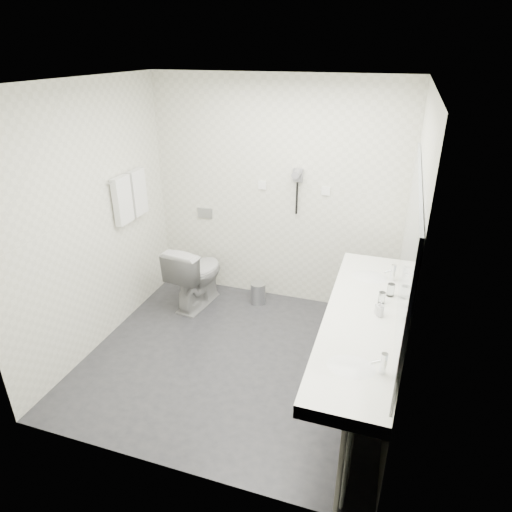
% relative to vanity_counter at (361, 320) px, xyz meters
% --- Properties ---
extents(floor, '(2.80, 2.80, 0.00)m').
position_rel_vanity_counter_xyz_m(floor, '(-1.12, 0.20, -0.80)').
color(floor, '#2B2B30').
rests_on(floor, ground).
extents(ceiling, '(2.80, 2.80, 0.00)m').
position_rel_vanity_counter_xyz_m(ceiling, '(-1.12, 0.20, 1.70)').
color(ceiling, white).
rests_on(ceiling, wall_back).
extents(wall_back, '(2.80, 0.00, 2.80)m').
position_rel_vanity_counter_xyz_m(wall_back, '(-1.12, 1.50, 0.45)').
color(wall_back, white).
rests_on(wall_back, floor).
extents(wall_front, '(2.80, 0.00, 2.80)m').
position_rel_vanity_counter_xyz_m(wall_front, '(-1.12, -1.10, 0.45)').
color(wall_front, white).
rests_on(wall_front, floor).
extents(wall_left, '(0.00, 2.60, 2.60)m').
position_rel_vanity_counter_xyz_m(wall_left, '(-2.52, 0.20, 0.45)').
color(wall_left, white).
rests_on(wall_left, floor).
extents(wall_right, '(0.00, 2.60, 2.60)m').
position_rel_vanity_counter_xyz_m(wall_right, '(0.27, 0.20, 0.45)').
color(wall_right, white).
rests_on(wall_right, floor).
extents(vanity_counter, '(0.55, 2.20, 0.10)m').
position_rel_vanity_counter_xyz_m(vanity_counter, '(0.00, 0.00, 0.00)').
color(vanity_counter, white).
rests_on(vanity_counter, floor).
extents(vanity_panel, '(0.03, 2.15, 0.75)m').
position_rel_vanity_counter_xyz_m(vanity_panel, '(0.02, 0.00, -0.42)').
color(vanity_panel, gray).
rests_on(vanity_panel, floor).
extents(vanity_post_near, '(0.06, 0.06, 0.75)m').
position_rel_vanity_counter_xyz_m(vanity_post_near, '(0.05, -1.04, -0.42)').
color(vanity_post_near, silver).
rests_on(vanity_post_near, floor).
extents(vanity_post_far, '(0.06, 0.06, 0.75)m').
position_rel_vanity_counter_xyz_m(vanity_post_far, '(0.05, 1.04, -0.42)').
color(vanity_post_far, silver).
rests_on(vanity_post_far, floor).
extents(mirror, '(0.02, 2.20, 1.05)m').
position_rel_vanity_counter_xyz_m(mirror, '(0.26, 0.00, 0.65)').
color(mirror, '#B2BCC6').
rests_on(mirror, wall_right).
extents(basin_near, '(0.40, 0.31, 0.05)m').
position_rel_vanity_counter_xyz_m(basin_near, '(0.00, -0.65, 0.04)').
color(basin_near, white).
rests_on(basin_near, vanity_counter).
extents(basin_far, '(0.40, 0.31, 0.05)m').
position_rel_vanity_counter_xyz_m(basin_far, '(0.00, 0.65, 0.04)').
color(basin_far, white).
rests_on(basin_far, vanity_counter).
extents(faucet_near, '(0.04, 0.04, 0.15)m').
position_rel_vanity_counter_xyz_m(faucet_near, '(0.19, -0.65, 0.12)').
color(faucet_near, silver).
rests_on(faucet_near, vanity_counter).
extents(faucet_far, '(0.04, 0.04, 0.15)m').
position_rel_vanity_counter_xyz_m(faucet_far, '(0.19, 0.65, 0.12)').
color(faucet_far, silver).
rests_on(faucet_far, vanity_counter).
extents(soap_bottle_a, '(0.07, 0.07, 0.12)m').
position_rel_vanity_counter_xyz_m(soap_bottle_a, '(0.12, 0.04, 0.11)').
color(soap_bottle_a, beige).
rests_on(soap_bottle_a, vanity_counter).
extents(soap_bottle_c, '(0.06, 0.06, 0.11)m').
position_rel_vanity_counter_xyz_m(soap_bottle_c, '(0.13, 0.01, 0.11)').
color(soap_bottle_c, beige).
rests_on(soap_bottle_c, vanity_counter).
extents(glass_left, '(0.07, 0.07, 0.10)m').
position_rel_vanity_counter_xyz_m(glass_left, '(0.13, 0.22, 0.10)').
color(glass_left, silver).
rests_on(glass_left, vanity_counter).
extents(glass_right, '(0.07, 0.07, 0.11)m').
position_rel_vanity_counter_xyz_m(glass_right, '(0.19, 0.36, 0.11)').
color(glass_right, silver).
rests_on(glass_right, vanity_counter).
extents(toilet, '(0.52, 0.80, 0.76)m').
position_rel_vanity_counter_xyz_m(toilet, '(-1.91, 1.02, -0.42)').
color(toilet, white).
rests_on(toilet, floor).
extents(flush_plate, '(0.18, 0.02, 0.12)m').
position_rel_vanity_counter_xyz_m(flush_plate, '(-1.98, 1.49, 0.15)').
color(flush_plate, '#B2B5BA').
rests_on(flush_plate, wall_back).
extents(pedal_bin, '(0.23, 0.23, 0.24)m').
position_rel_vanity_counter_xyz_m(pedal_bin, '(-1.24, 1.24, -0.68)').
color(pedal_bin, '#B2B5BA').
rests_on(pedal_bin, floor).
extents(bin_lid, '(0.17, 0.17, 0.02)m').
position_rel_vanity_counter_xyz_m(bin_lid, '(-1.24, 1.24, -0.55)').
color(bin_lid, '#B2B5BA').
rests_on(bin_lid, pedal_bin).
extents(towel_rail, '(0.02, 0.62, 0.02)m').
position_rel_vanity_counter_xyz_m(towel_rail, '(-2.47, 0.75, 0.75)').
color(towel_rail, silver).
rests_on(towel_rail, wall_left).
extents(towel_near, '(0.07, 0.24, 0.48)m').
position_rel_vanity_counter_xyz_m(towel_near, '(-2.46, 0.61, 0.53)').
color(towel_near, white).
rests_on(towel_near, towel_rail).
extents(towel_far, '(0.07, 0.24, 0.48)m').
position_rel_vanity_counter_xyz_m(towel_far, '(-2.46, 0.89, 0.53)').
color(towel_far, white).
rests_on(towel_far, towel_rail).
extents(dryer_cradle, '(0.10, 0.04, 0.14)m').
position_rel_vanity_counter_xyz_m(dryer_cradle, '(-0.88, 1.47, 0.70)').
color(dryer_cradle, gray).
rests_on(dryer_cradle, wall_back).
extents(dryer_barrel, '(0.08, 0.14, 0.08)m').
position_rel_vanity_counter_xyz_m(dryer_barrel, '(-0.88, 1.40, 0.73)').
color(dryer_barrel, gray).
rests_on(dryer_barrel, dryer_cradle).
extents(dryer_cord, '(0.02, 0.02, 0.35)m').
position_rel_vanity_counter_xyz_m(dryer_cord, '(-0.88, 1.46, 0.45)').
color(dryer_cord, black).
rests_on(dryer_cord, dryer_cradle).
extents(switch_plate_a, '(0.09, 0.02, 0.09)m').
position_rel_vanity_counter_xyz_m(switch_plate_a, '(-1.27, 1.49, 0.55)').
color(switch_plate_a, white).
rests_on(switch_plate_a, wall_back).
extents(switch_plate_b, '(0.09, 0.02, 0.09)m').
position_rel_vanity_counter_xyz_m(switch_plate_b, '(-0.57, 1.49, 0.55)').
color(switch_plate_b, white).
rests_on(switch_plate_b, wall_back).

